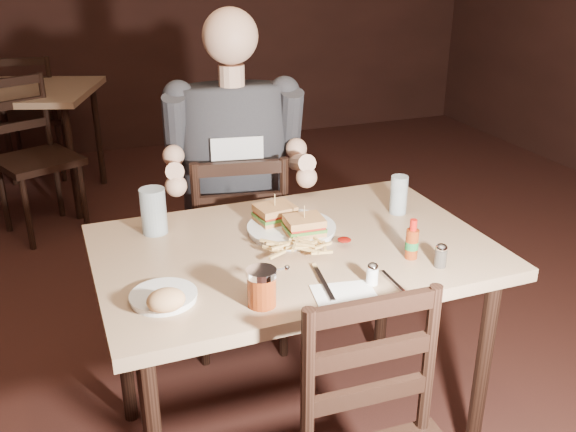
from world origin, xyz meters
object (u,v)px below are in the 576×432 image
object	(u,v)px
diner	(235,138)
side_plate	(164,298)
bg_chair_far	(34,116)
dinner_plate	(291,230)
main_table	(294,268)
glass_right	(399,195)
chair_far	(237,248)
hot_sauce	(412,239)
bg_table	(30,102)
glass_left	(154,211)
syrup_dispenser	(262,287)
bg_chair_near	(37,160)

from	to	relation	value
diner	side_plate	size ratio (longest dim) A/B	5.52
bg_chair_far	dinner_plate	world-z (taller)	bg_chair_far
main_table	glass_right	size ratio (longest dim) A/B	9.01
bg_chair_far	glass_right	size ratio (longest dim) A/B	6.78
main_table	chair_far	xyz separation A→B (m)	(0.01, 0.68, -0.24)
hot_sauce	main_table	bearing A→B (deg)	145.69
bg_chair_far	chair_far	bearing A→B (deg)	114.93
bg_table	dinner_plate	world-z (taller)	dinner_plate
bg_chair_far	dinner_plate	distance (m)	3.31
diner	dinner_plate	size ratio (longest dim) A/B	3.42
chair_far	side_plate	world-z (taller)	chair_far
bg_table	glass_left	distance (m)	2.53
glass_right	side_plate	distance (m)	0.92
main_table	diner	distance (m)	0.68
chair_far	diner	size ratio (longest dim) A/B	0.93
bg_table	side_plate	size ratio (longest dim) A/B	5.87
chair_far	bg_chair_far	world-z (taller)	bg_chair_far
main_table	glass_right	xyz separation A→B (m)	(0.43, 0.11, 0.15)
syrup_dispenser	hot_sauce	bearing A→B (deg)	10.44
main_table	diner	world-z (taller)	diner
dinner_plate	glass_right	distance (m)	0.41
dinner_plate	syrup_dispenser	xyz separation A→B (m)	(-0.24, -0.39, 0.04)
bg_chair_far	syrup_dispenser	world-z (taller)	bg_chair_far
bg_table	diner	bearing A→B (deg)	-70.28
glass_left	side_plate	bearing A→B (deg)	-97.29
glass_right	syrup_dispenser	world-z (taller)	glass_right
hot_sauce	syrup_dispenser	world-z (taller)	hot_sauce
main_table	bg_table	world-z (taller)	same
chair_far	syrup_dispenser	distance (m)	1.07
bg_chair_far	glass_left	size ratio (longest dim) A/B	6.03
glass_left	diner	bearing A→B (deg)	44.52
diner	side_plate	xyz separation A→B (m)	(-0.44, -0.81, -0.17)
chair_far	glass_right	bearing A→B (deg)	136.71
chair_far	syrup_dispenser	xyz separation A→B (m)	(-0.22, -0.98, 0.37)
bg_chair_near	glass_right	size ratio (longest dim) A/B	6.83
hot_sauce	syrup_dispenser	distance (m)	0.51
syrup_dispenser	diner	bearing A→B (deg)	77.05
chair_far	syrup_dispenser	size ratio (longest dim) A/B	8.69
diner	hot_sauce	size ratio (longest dim) A/B	7.72
hot_sauce	bg_chair_near	bearing A→B (deg)	113.70
dinner_plate	bg_chair_far	bearing A→B (deg)	103.78
bg_table	bg_chair_near	xyz separation A→B (m)	(-0.00, -0.55, -0.22)
glass_right	dinner_plate	bearing A→B (deg)	-177.51
bg_chair_far	diner	size ratio (longest dim) A/B	0.95
main_table	side_plate	world-z (taller)	side_plate
bg_chair_near	side_plate	size ratio (longest dim) A/B	5.28
bg_chair_near	diner	size ratio (longest dim) A/B	0.96
bg_chair_near	syrup_dispenser	size ratio (longest dim) A/B	8.91
glass_right	main_table	bearing A→B (deg)	-165.28
chair_far	hot_sauce	distance (m)	1.01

